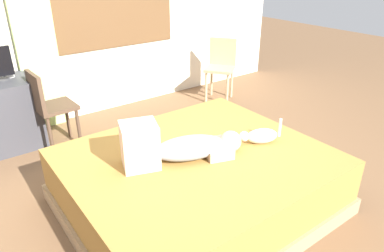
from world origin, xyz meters
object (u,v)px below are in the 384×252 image
object	(u,v)px
chair_spare	(221,64)
person_lying	(177,146)
cat	(260,136)
bed	(197,182)
cup	(10,73)
chair_by_desk	(48,104)

from	to	relation	value
chair_spare	person_lying	bearing A→B (deg)	-138.08
cat	chair_spare	world-z (taller)	chair_spare
bed	cat	bearing A→B (deg)	-15.38
cat	cup	bearing A→B (deg)	121.39
bed	person_lying	bearing A→B (deg)	164.82
person_lying	chair_by_desk	distance (m)	1.75
cat	chair_by_desk	size ratio (longest dim) A/B	0.38
person_lying	cat	bearing A→B (deg)	-15.34
bed	cup	world-z (taller)	cup
bed	chair_by_desk	world-z (taller)	chair_by_desk
bed	chair_by_desk	size ratio (longest dim) A/B	2.33
bed	chair_spare	world-z (taller)	chair_spare
cat	cup	world-z (taller)	cup
chair_spare	cup	bearing A→B (deg)	172.64
cup	chair_by_desk	bearing A→B (deg)	-60.77
bed	cup	xyz separation A→B (m)	(-0.85, 2.14, 0.55)
bed	chair_spare	xyz separation A→B (m)	(1.79, 1.79, 0.27)
person_lying	cat	xyz separation A→B (m)	(0.70, -0.19, -0.05)
person_lying	chair_spare	xyz separation A→B (m)	(1.95, 1.75, -0.10)
cup	chair_spare	distance (m)	2.68
cat	chair_spare	distance (m)	2.31
cup	chair_by_desk	xyz separation A→B (m)	(0.23, -0.41, -0.28)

